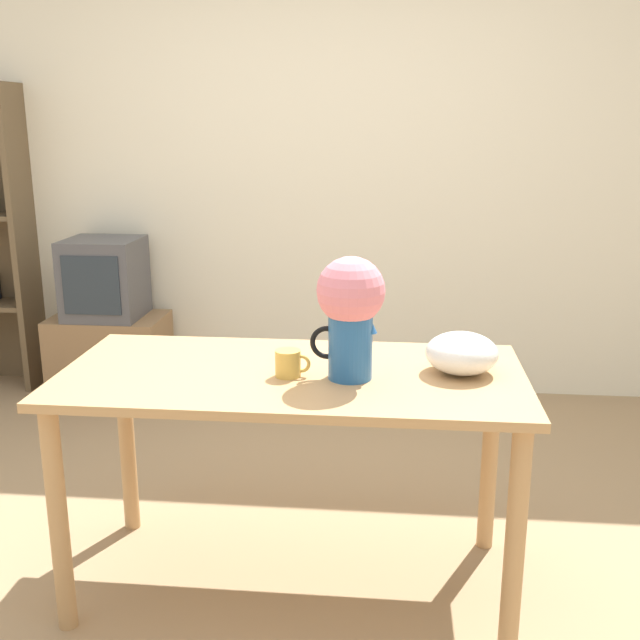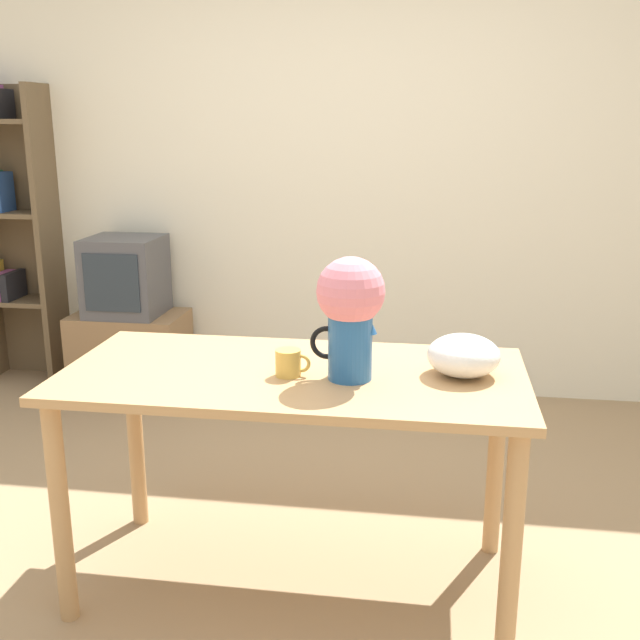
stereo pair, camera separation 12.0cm
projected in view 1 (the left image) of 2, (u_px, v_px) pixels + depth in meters
ground_plane at (264, 573)px, 2.68m from camera, size 12.00×12.00×0.00m
wall_back at (319, 170)px, 4.27m from camera, size 8.00×0.05×2.60m
table at (293, 403)px, 2.46m from camera, size 1.50×0.73×0.78m
flower_vase at (351, 307)px, 2.31m from camera, size 0.23×0.21×0.39m
coffee_mug at (289, 363)px, 2.37m from camera, size 0.11×0.08×0.09m
white_bowl at (462, 353)px, 2.40m from camera, size 0.23×0.23×0.13m
tv_stand at (111, 356)px, 4.38m from camera, size 0.65×0.41×0.48m
tv_set at (105, 278)px, 4.26m from camera, size 0.41×0.40×0.45m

